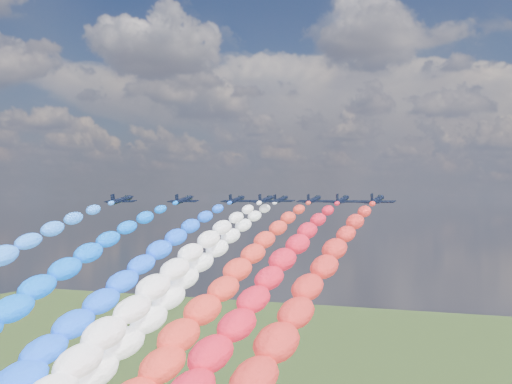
% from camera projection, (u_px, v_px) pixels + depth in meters
% --- Properties ---
extents(jet_0, '(8.36, 11.42, 4.22)m').
position_uv_depth(jet_0, '(122.00, 200.00, 173.04)').
color(jet_0, black).
extents(jet_1, '(8.38, 11.44, 4.22)m').
position_uv_depth(jet_1, '(184.00, 200.00, 179.77)').
color(jet_1, black).
extents(trail_1, '(6.57, 103.67, 40.66)m').
position_uv_depth(trail_1, '(52.00, 294.00, 130.29)').
color(trail_1, blue).
extents(jet_2, '(8.58, 11.58, 4.22)m').
position_uv_depth(jet_2, '(237.00, 200.00, 188.00)').
color(jet_2, black).
extents(trail_2, '(6.57, 103.67, 40.66)m').
position_uv_depth(trail_2, '(131.00, 288.00, 138.52)').
color(trail_2, '#1554FF').
extents(jet_3, '(8.58, 11.58, 4.22)m').
position_uv_depth(jet_3, '(266.00, 200.00, 179.24)').
color(jet_3, black).
extents(trail_3, '(6.57, 103.67, 40.66)m').
position_uv_depth(trail_3, '(164.00, 294.00, 129.76)').
color(trail_3, white).
extents(jet_4, '(8.96, 11.85, 4.22)m').
position_uv_depth(jet_4, '(281.00, 200.00, 192.92)').
color(jet_4, black).
extents(trail_4, '(6.57, 103.67, 40.66)m').
position_uv_depth(trail_4, '(194.00, 285.00, 143.44)').
color(trail_4, white).
extents(jet_5, '(8.92, 11.83, 4.22)m').
position_uv_depth(jet_5, '(314.00, 200.00, 177.56)').
color(jet_5, black).
extents(trail_5, '(6.57, 103.67, 40.66)m').
position_uv_depth(trail_5, '(230.00, 295.00, 128.08)').
color(trail_5, red).
extents(jet_6, '(8.67, 11.65, 4.22)m').
position_uv_depth(jet_6, '(342.00, 200.00, 163.96)').
color(jet_6, black).
extents(trail_6, '(6.57, 103.67, 40.66)m').
position_uv_depth(trail_6, '(260.00, 307.00, 114.48)').
color(trail_6, red).
extents(jet_7, '(9.05, 11.92, 4.22)m').
position_uv_depth(jet_7, '(377.00, 200.00, 151.26)').
color(jet_7, black).
extents(trail_7, '(6.57, 103.67, 40.66)m').
position_uv_depth(trail_7, '(302.00, 320.00, 101.78)').
color(trail_7, red).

